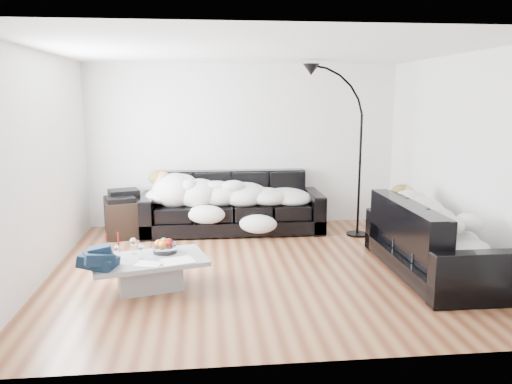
{
  "coord_description": "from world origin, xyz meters",
  "views": [
    {
      "loc": [
        -0.64,
        -5.84,
        2.09
      ],
      "look_at": [
        0.0,
        0.3,
        0.9
      ],
      "focal_mm": 35.0,
      "sensor_mm": 36.0,
      "label": 1
    }
  ],
  "objects": [
    {
      "name": "candle_left",
      "position": [
        -1.74,
        -0.36,
        0.46
      ],
      "size": [
        0.04,
        0.04,
        0.22
      ],
      "primitive_type": "cylinder",
      "rotation": [
        0.0,
        0.0,
        -0.12
      ],
      "color": "maroon",
      "rests_on": "coffee_table"
    },
    {
      "name": "coffee_table",
      "position": [
        -1.26,
        -0.55,
        0.18
      ],
      "size": [
        1.34,
        0.99,
        0.35
      ],
      "primitive_type": "cube",
      "rotation": [
        0.0,
        0.0,
        0.26
      ],
      "color": "#939699",
      "rests_on": "ground"
    },
    {
      "name": "stereo",
      "position": [
        -1.88,
        1.74,
        0.62
      ],
      "size": [
        0.52,
        0.46,
        0.13
      ],
      "primitive_type": "cube",
      "rotation": [
        0.0,
        0.0,
        0.32
      ],
      "color": "black",
      "rests_on": "av_cabinet"
    },
    {
      "name": "wine_glass_a",
      "position": [
        -1.45,
        -0.39,
        0.45
      ],
      "size": [
        0.08,
        0.08,
        0.19
      ],
      "primitive_type": "cylinder",
      "rotation": [
        0.0,
        0.0,
        -0.04
      ],
      "color": "white",
      "rests_on": "coffee_table"
    },
    {
      "name": "sofa_right",
      "position": [
        2.03,
        -0.38,
        0.43
      ],
      "size": [
        0.92,
        2.14,
        0.87
      ],
      "primitive_type": "cube",
      "rotation": [
        0.0,
        0.0,
        1.57
      ],
      "color": "black",
      "rests_on": "ground"
    },
    {
      "name": "sofa_back",
      "position": [
        -0.22,
        1.76,
        0.45
      ],
      "size": [
        2.78,
        0.96,
        0.91
      ],
      "primitive_type": "cube",
      "color": "black",
      "rests_on": "ground"
    },
    {
      "name": "newspaper_a",
      "position": [
        -0.95,
        -0.68,
        0.36
      ],
      "size": [
        0.41,
        0.36,
        0.01
      ],
      "primitive_type": "cube",
      "rotation": [
        0.0,
        0.0,
        0.33
      ],
      "color": "silver",
      "rests_on": "coffee_table"
    },
    {
      "name": "floor_lamp",
      "position": [
        1.66,
        1.33,
        1.12
      ],
      "size": [
        0.86,
        0.49,
        2.24
      ],
      "primitive_type": null,
      "rotation": [
        0.0,
        0.0,
        0.22
      ],
      "color": "black",
      "rests_on": "ground"
    },
    {
      "name": "ceiling",
      "position": [
        0.0,
        0.0,
        2.6
      ],
      "size": [
        5.0,
        5.0,
        0.0
      ],
      "primitive_type": "plane",
      "color": "white",
      "rests_on": "ground"
    },
    {
      "name": "ground",
      "position": [
        0.0,
        0.0,
        0.0
      ],
      "size": [
        5.0,
        5.0,
        0.0
      ],
      "primitive_type": "plane",
      "color": "brown",
      "rests_on": "ground"
    },
    {
      "name": "av_cabinet",
      "position": [
        -1.88,
        1.74,
        0.28
      ],
      "size": [
        0.72,
        0.9,
        0.55
      ],
      "primitive_type": "cube",
      "rotation": [
        0.0,
        0.0,
        0.23
      ],
      "color": "black",
      "rests_on": "ground"
    },
    {
      "name": "fruit_bowl",
      "position": [
        -1.1,
        -0.36,
        0.44
      ],
      "size": [
        0.35,
        0.35,
        0.17
      ],
      "primitive_type": "cylinder",
      "rotation": [
        0.0,
        0.0,
        -0.33
      ],
      "color": "white",
      "rests_on": "coffee_table"
    },
    {
      "name": "wine_glass_c",
      "position": [
        -1.34,
        -0.56,
        0.44
      ],
      "size": [
        0.09,
        0.09,
        0.17
      ],
      "primitive_type": "cylinder",
      "rotation": [
        0.0,
        0.0,
        -0.23
      ],
      "color": "white",
      "rests_on": "coffee_table"
    },
    {
      "name": "wall_right",
      "position": [
        2.5,
        0.0,
        1.3
      ],
      "size": [
        0.02,
        4.5,
        2.6
      ],
      "primitive_type": "cube",
      "color": "silver",
      "rests_on": "ground"
    },
    {
      "name": "shoes",
      "position": [
        1.91,
        -0.4,
        0.05
      ],
      "size": [
        0.48,
        0.35,
        0.11
      ],
      "primitive_type": null,
      "rotation": [
        0.0,
        0.0,
        0.01
      ],
      "color": "#472311",
      "rests_on": "ground"
    },
    {
      "name": "wall_left",
      "position": [
        -2.5,
        0.0,
        1.3
      ],
      "size": [
        0.02,
        4.5,
        2.6
      ],
      "primitive_type": "cube",
      "color": "silver",
      "rests_on": "ground"
    },
    {
      "name": "teal_cushion",
      "position": [
        1.97,
        0.29,
        0.72
      ],
      "size": [
        0.42,
        0.38,
        0.2
      ],
      "primitive_type": "ellipsoid",
      "rotation": [
        0.0,
        0.0,
        0.24
      ],
      "color": "#0B534F",
      "rests_on": "sofa_right"
    },
    {
      "name": "candle_right",
      "position": [
        -1.63,
        -0.26,
        0.46
      ],
      "size": [
        0.05,
        0.05,
        0.22
      ],
      "primitive_type": "cylinder",
      "rotation": [
        0.0,
        0.0,
        -0.15
      ],
      "color": "maroon",
      "rests_on": "coffee_table"
    },
    {
      "name": "wine_glass_b",
      "position": [
        -1.6,
        -0.54,
        0.43
      ],
      "size": [
        0.08,
        0.08,
        0.16
      ],
      "primitive_type": "cylinder",
      "rotation": [
        0.0,
        0.0,
        -0.15
      ],
      "color": "white",
      "rests_on": "coffee_table"
    },
    {
      "name": "navy_jacket",
      "position": [
        -1.74,
        -0.82,
        0.53
      ],
      "size": [
        0.41,
        0.35,
        0.19
      ],
      "primitive_type": null,
      "rotation": [
        0.0,
        0.0,
        0.1
      ],
      "color": "black",
      "rests_on": "coffee_table"
    },
    {
      "name": "sleeper_back",
      "position": [
        -0.22,
        1.71,
        0.66
      ],
      "size": [
        2.36,
        0.81,
        0.47
      ],
      "primitive_type": null,
      "color": "silver",
      "rests_on": "sofa_back"
    },
    {
      "name": "wall_back",
      "position": [
        0.0,
        2.25,
        1.3
      ],
      "size": [
        5.0,
        0.02,
        2.6
      ],
      "primitive_type": "cube",
      "color": "silver",
      "rests_on": "ground"
    },
    {
      "name": "newspaper_b",
      "position": [
        -1.25,
        -0.75,
        0.36
      ],
      "size": [
        0.3,
        0.25,
        0.01
      ],
      "primitive_type": "cube",
      "rotation": [
        0.0,
        0.0,
        -0.27
      ],
      "color": "silver",
      "rests_on": "coffee_table"
    },
    {
      "name": "sleeper_right",
      "position": [
        2.03,
        -0.38,
        0.64
      ],
      "size": [
        0.77,
        1.83,
        0.45
      ],
      "primitive_type": null,
      "rotation": [
        0.0,
        0.0,
        1.57
      ],
      "color": "silver",
      "rests_on": "sofa_right"
    }
  ]
}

